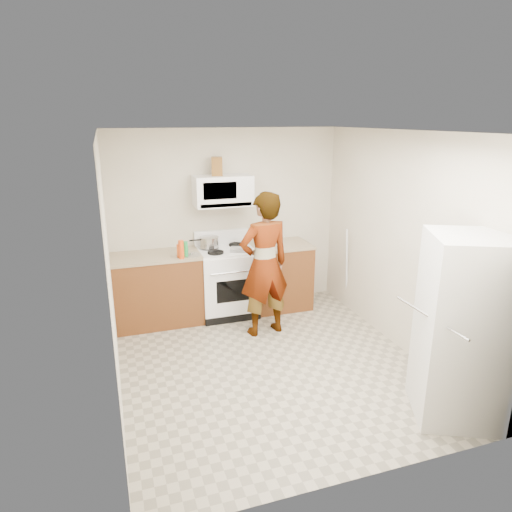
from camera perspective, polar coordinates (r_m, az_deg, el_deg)
name	(u,v)px	position (r m, az deg, el deg)	size (l,w,h in m)	color
floor	(270,363)	(5.22, 1.77, -13.28)	(3.60, 3.60, 0.00)	gray
back_wall	(227,221)	(6.37, -3.63, 4.43)	(3.20, 0.02, 2.50)	beige
right_wall	(402,244)	(5.45, 17.81, 1.48)	(0.02, 3.60, 2.50)	beige
cabinet_left	(158,290)	(6.15, -12.21, -4.21)	(1.12, 0.62, 0.90)	brown
counter_left	(155,256)	(6.00, -12.49, -0.04)	(1.14, 0.64, 0.04)	#998768
cabinet_right	(280,277)	(6.52, 2.97, -2.58)	(0.80, 0.62, 0.90)	brown
counter_right	(280,245)	(6.38, 3.03, 1.38)	(0.82, 0.64, 0.04)	#998768
gas_range	(227,280)	(6.28, -3.67, -3.05)	(0.76, 0.65, 1.13)	white
microwave	(223,191)	(6.09, -4.19, 8.15)	(0.76, 0.38, 0.40)	white
person	(264,265)	(5.57, 1.05, -1.10)	(0.66, 0.43, 1.81)	tan
fridge	(463,329)	(4.44, 24.46, -8.32)	(0.70, 0.70, 1.70)	white
kettle	(268,235)	(6.52, 1.52, 2.70)	(0.15, 0.15, 0.17)	white
jug	(217,166)	(6.03, -4.91, 11.11)	(0.14, 0.14, 0.24)	brown
saucepan	(209,242)	(6.15, -5.87, 1.72)	(0.25, 0.25, 0.14)	#B5B4B9
tray	(240,250)	(6.02, -2.03, 0.80)	(0.25, 0.16, 0.05)	white
bottle_spray	(181,250)	(5.75, -9.33, 0.80)	(0.07, 0.07, 0.23)	#DB4310
bottle_hot_sauce	(179,251)	(5.83, -9.61, 0.67)	(0.05, 0.05, 0.17)	orange
bottle_green_cap	(186,249)	(5.82, -8.80, 0.85)	(0.06, 0.06, 0.20)	#188839
pot_lid	(191,255)	(5.90, -8.08, 0.15)	(0.23, 0.23, 0.01)	silver
broom	(347,268)	(6.56, 11.27, -1.46)	(0.03, 0.03, 1.19)	silver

